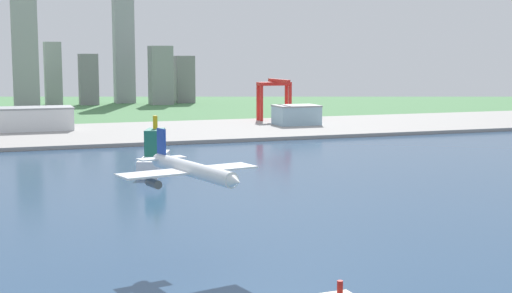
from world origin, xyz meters
The scene contains 9 objects.
ground_plane centered at (0.00, 300.00, 0.00)m, with size 2400.00×2400.00×0.00m, color #4A804C.
water_bay centered at (0.00, 240.00, 0.07)m, with size 840.00×360.00×0.15m, color #2D4C70.
industrial_pier centered at (0.00, 490.00, 1.25)m, with size 840.00×140.00×2.50m, color #9B9794.
airplane_landing centered at (-27.94, 155.73, 26.18)m, with size 38.70×45.22×13.05m.
ferry_boat centered at (-3.89, 318.95, 7.47)m, with size 24.12×44.01×26.62m.
port_crane_red centered at (141.89, 536.47, 27.60)m, with size 27.44×42.64×34.09m.
warehouse_main centered at (-49.80, 521.89, 10.74)m, with size 56.96×30.27×16.43m.
warehouse_annex centered at (144.37, 496.69, 10.06)m, with size 32.94×24.98×15.08m.
distant_skyline centered at (-21.79, 816.52, 53.18)m, with size 332.30×63.66×137.00m.
Camera 1 is at (-75.91, -27.74, 55.71)m, focal length 51.90 mm.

